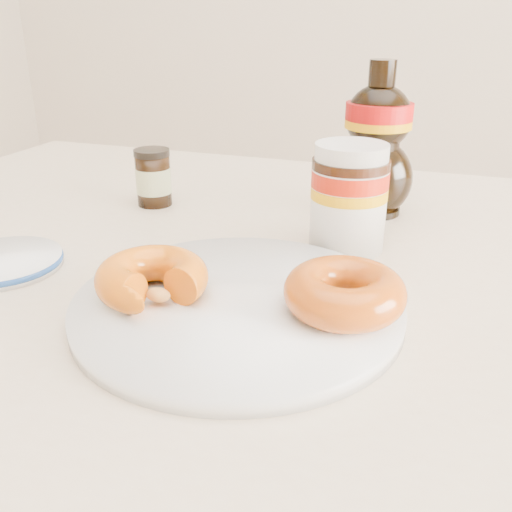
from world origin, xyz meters
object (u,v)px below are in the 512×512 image
(dining_table, at_px, (338,342))
(nutella_jar, at_px, (349,193))
(donut_bitten, at_px, (152,278))
(donut_whole, at_px, (345,292))
(plate, at_px, (238,305))
(syrup_bottle, at_px, (377,140))
(blue_rim_saucer, at_px, (3,262))
(dark_jar, at_px, (153,178))

(dining_table, xyz_separation_m, nutella_jar, (-0.01, 0.07, 0.15))
(donut_bitten, distance_m, donut_whole, 0.17)
(donut_bitten, relative_size, donut_whole, 0.97)
(dining_table, distance_m, plate, 0.16)
(dining_table, height_order, plate, plate)
(donut_bitten, height_order, syrup_bottle, syrup_bottle)
(plate, bearing_deg, nutella_jar, 71.35)
(donut_bitten, distance_m, blue_rim_saucer, 0.20)
(dining_table, distance_m, syrup_bottle, 0.27)
(donut_whole, bearing_deg, blue_rim_saucer, 179.61)
(dining_table, xyz_separation_m, blue_rim_saucer, (-0.34, -0.10, 0.09))
(blue_rim_saucer, bearing_deg, dining_table, 16.94)
(dining_table, bearing_deg, dark_jar, 154.54)
(syrup_bottle, relative_size, dark_jar, 2.51)
(plate, height_order, dark_jar, dark_jar)
(dining_table, bearing_deg, plate, -122.69)
(dark_jar, bearing_deg, donut_bitten, -61.62)
(plate, relative_size, donut_bitten, 2.93)
(donut_bitten, bearing_deg, dark_jar, 127.95)
(syrup_bottle, xyz_separation_m, dark_jar, (-0.29, -0.07, -0.06))
(plate, bearing_deg, blue_rim_saucer, 178.05)
(plate, bearing_deg, dining_table, 57.31)
(donut_bitten, height_order, dark_jar, dark_jar)
(nutella_jar, xyz_separation_m, blue_rim_saucer, (-0.33, -0.17, -0.06))
(donut_whole, xyz_separation_m, nutella_jar, (-0.03, 0.18, 0.03))
(donut_whole, bearing_deg, plate, -175.92)
(nutella_jar, relative_size, syrup_bottle, 0.61)
(syrup_bottle, distance_m, dark_jar, 0.30)
(plate, height_order, nutella_jar, nutella_jar)
(dining_table, relative_size, syrup_bottle, 7.15)
(donut_bitten, xyz_separation_m, nutella_jar, (0.14, 0.20, 0.03))
(dining_table, height_order, syrup_bottle, syrup_bottle)
(donut_whole, bearing_deg, donut_bitten, -170.63)
(nutella_jar, xyz_separation_m, syrup_bottle, (0.01, 0.14, 0.03))
(plate, height_order, donut_whole, donut_whole)
(nutella_jar, relative_size, blue_rim_saucer, 0.97)
(nutella_jar, height_order, dark_jar, nutella_jar)
(donut_bitten, distance_m, syrup_bottle, 0.38)
(donut_whole, distance_m, dark_jar, 0.40)
(donut_whole, relative_size, dark_jar, 1.33)
(nutella_jar, bearing_deg, dining_table, -81.50)
(dark_jar, xyz_separation_m, blue_rim_saucer, (-0.05, -0.24, -0.03))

